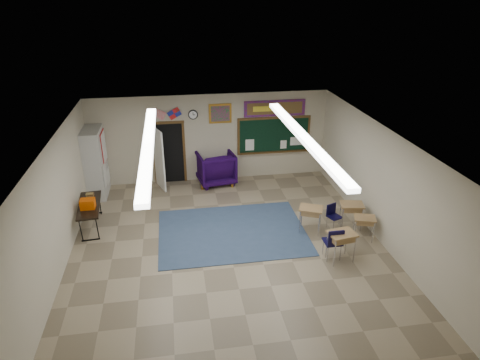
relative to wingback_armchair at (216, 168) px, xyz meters
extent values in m
plane|color=gray|center=(-0.12, -4.15, -0.56)|extent=(9.00, 9.00, 0.00)
cube|color=#ADA68C|center=(-0.12, 0.35, 0.94)|extent=(8.00, 0.04, 3.00)
cube|color=#ADA68C|center=(-0.12, -8.65, 0.94)|extent=(8.00, 0.04, 3.00)
cube|color=#ADA68C|center=(-4.12, -4.15, 0.94)|extent=(0.04, 9.00, 3.00)
cube|color=#ADA68C|center=(3.88, -4.15, 0.94)|extent=(0.04, 9.00, 3.00)
cube|color=beige|center=(-0.12, -4.15, 2.44)|extent=(8.00, 9.00, 0.04)
cube|color=#334461|center=(0.08, -3.35, -0.55)|extent=(4.00, 3.00, 0.02)
cube|color=black|center=(-1.52, 0.34, 0.49)|extent=(0.95, 0.04, 2.10)
cube|color=white|center=(-1.86, -0.10, 0.47)|extent=(0.35, 0.86, 2.05)
cube|color=#533717|center=(2.08, 0.32, 0.94)|extent=(2.55, 0.05, 1.30)
cube|color=black|center=(2.08, 0.30, 0.94)|extent=(2.40, 0.03, 1.15)
cube|color=#533717|center=(2.08, 0.26, 0.34)|extent=(2.40, 0.12, 0.04)
cube|color=#A20D10|center=(2.08, 0.32, 1.89)|extent=(2.10, 0.04, 0.55)
cube|color=brown|center=(2.08, 0.31, 1.89)|extent=(1.90, 0.03, 0.40)
cube|color=#AE7521|center=(0.23, 0.32, 1.79)|extent=(0.75, 0.05, 0.65)
cube|color=#A51466|center=(0.23, 0.30, 1.79)|extent=(0.62, 0.03, 0.52)
cylinder|color=black|center=(-0.67, 0.32, 1.79)|extent=(0.32, 0.05, 0.32)
cylinder|color=white|center=(-0.67, 0.30, 1.79)|extent=(0.26, 0.02, 0.26)
cube|color=#B6B7B1|center=(-3.84, -0.30, 0.54)|extent=(0.55, 1.25, 2.20)
imported|color=black|center=(0.00, 0.00, 0.00)|extent=(1.37, 1.40, 1.12)
cube|color=olive|center=(2.20, -3.66, 0.17)|extent=(0.76, 0.68, 0.04)
cube|color=brown|center=(2.20, -3.66, 0.06)|extent=(0.65, 0.58, 0.12)
cube|color=olive|center=(3.37, -3.63, 0.17)|extent=(0.70, 0.58, 0.04)
cube|color=brown|center=(3.37, -3.63, 0.06)|extent=(0.61, 0.49, 0.12)
cube|color=olive|center=(2.51, -5.08, 0.20)|extent=(0.72, 0.58, 0.04)
cube|color=brown|center=(2.51, -5.08, 0.09)|extent=(0.62, 0.49, 0.13)
cube|color=olive|center=(3.48, -4.26, 0.09)|extent=(0.65, 0.57, 0.04)
cube|color=brown|center=(3.48, -4.26, -0.01)|extent=(0.56, 0.48, 0.11)
cube|color=black|center=(-3.77, -2.41, 0.12)|extent=(0.71, 1.75, 0.05)
cube|color=#E25304|center=(-3.75, -2.65, 0.28)|extent=(0.38, 0.28, 0.26)
cylinder|color=#4B3016|center=(-2.34, -1.51, -0.04)|extent=(0.30, 0.30, 0.04)
torus|color=#4B3016|center=(-2.34, -1.51, -0.38)|extent=(0.25, 0.25, 0.02)
camera|label=1|loc=(-1.33, -13.40, 5.60)|focal=32.00mm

